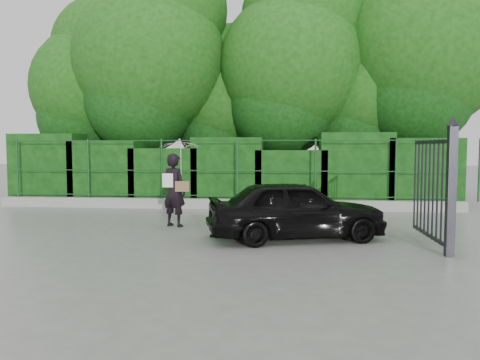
{
  "coord_description": "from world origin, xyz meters",
  "views": [
    {
      "loc": [
        1.83,
        -9.32,
        1.85
      ],
      "look_at": [
        0.79,
        1.3,
        1.1
      ],
      "focal_mm": 35.0,
      "sensor_mm": 36.0,
      "label": 1
    }
  ],
  "objects": [
    {
      "name": "hedge",
      "position": [
        -0.0,
        5.5,
        1.04
      ],
      "size": [
        14.2,
        1.2,
        2.3
      ],
      "color": "black",
      "rests_on": "ground"
    },
    {
      "name": "woman",
      "position": [
        -0.65,
        1.36,
        1.33
      ],
      "size": [
        1.0,
        0.99,
        2.02
      ],
      "color": "black",
      "rests_on": "ground"
    },
    {
      "name": "car",
      "position": [
        2.04,
        0.06,
        0.6
      ],
      "size": [
        3.8,
        2.32,
        1.21
      ],
      "primitive_type": "imported",
      "rotation": [
        0.0,
        0.0,
        1.84
      ],
      "color": "black",
      "rests_on": "ground"
    },
    {
      "name": "trees",
      "position": [
        1.14,
        7.74,
        4.62
      ],
      "size": [
        17.1,
        6.15,
        8.08
      ],
      "color": "black",
      "rests_on": "ground"
    },
    {
      "name": "kerb",
      "position": [
        0.0,
        4.5,
        0.15
      ],
      "size": [
        14.0,
        0.25,
        0.3
      ],
      "primitive_type": "cube",
      "color": "#9E9E99",
      "rests_on": "ground"
    },
    {
      "name": "gate",
      "position": [
        4.6,
        -0.72,
        1.19
      ],
      "size": [
        0.22,
        2.33,
        2.36
      ],
      "color": "black",
      "rests_on": "ground"
    },
    {
      "name": "fence",
      "position": [
        0.22,
        4.5,
        1.2
      ],
      "size": [
        14.13,
        0.06,
        1.8
      ],
      "color": "#16441E",
      "rests_on": "kerb"
    },
    {
      "name": "ground",
      "position": [
        0.0,
        0.0,
        0.0
      ],
      "size": [
        80.0,
        80.0,
        0.0
      ],
      "primitive_type": "plane",
      "color": "gray"
    }
  ]
}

